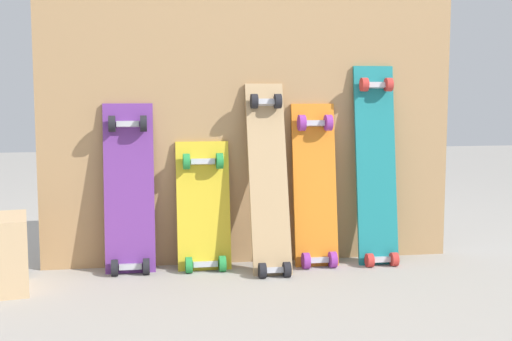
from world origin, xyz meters
The scene contains 7 objects.
ground_plane centered at (0.00, 0.00, 0.00)m, with size 12.00×12.00×0.00m, color #9E9991.
plywood_wall_panel centered at (0.00, 0.07, 0.80)m, with size 1.85×0.04×1.60m, color tan.
skateboard_purple centered at (-0.54, -0.02, 0.33)m, with size 0.21×0.18×0.78m.
skateboard_yellow centered at (-0.22, -0.02, 0.25)m, with size 0.23×0.18×0.62m.
skateboard_natural centered at (0.05, -0.09, 0.37)m, with size 0.17×0.31×0.87m.
skateboard_orange centered at (0.27, -0.03, 0.33)m, with size 0.19×0.20×0.78m.
skateboard_teal centered at (0.55, -0.04, 0.41)m, with size 0.18×0.21×0.95m.
Camera 1 is at (-0.49, -2.97, 0.77)m, focal length 48.32 mm.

